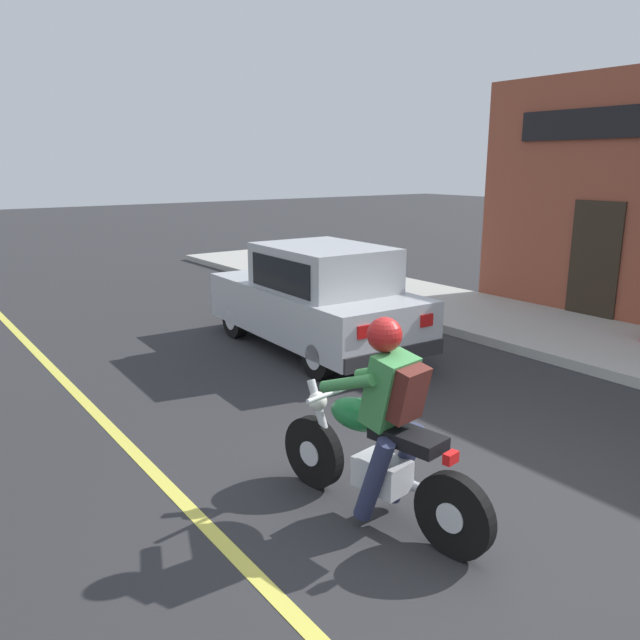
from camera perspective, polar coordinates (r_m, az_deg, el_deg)
The scene contains 5 objects.
ground_plane at distance 5.29m, azimuth 14.35°, elevation -16.98°, with size 80.00×80.00×0.00m, color #2B2B2D.
sidewalk_curb at distance 10.81m, azimuth 19.67°, elevation -0.82°, with size 2.60×22.00×0.14m, color #ADAAA3.
lane_stripe at distance 6.64m, azimuth -17.54°, elevation -10.51°, with size 0.12×19.80×0.01m, color #D1C64C.
motorcycle_with_rider at distance 4.83m, azimuth 5.52°, elevation -10.64°, with size 0.66×2.01×1.62m.
car_hatchback at distance 9.19m, azimuth -0.31°, elevation 1.96°, with size 1.78×3.84×1.57m.
Camera 1 is at (-3.60, -2.80, 2.69)m, focal length 35.00 mm.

